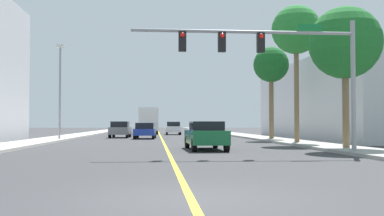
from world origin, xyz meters
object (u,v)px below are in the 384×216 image
object	(u,v)px
palm_far	(271,66)
car_gray	(120,129)
traffic_signal_mast	(277,54)
palm_near	(345,43)
car_blue	(145,130)
car_white	(173,128)
palm_mid	(296,31)
delivery_truck	(148,120)
street_lamp	(60,86)
car_green	(206,135)

from	to	relation	value
palm_far	car_gray	distance (m)	15.76
traffic_signal_mast	palm_near	world-z (taller)	palm_near
traffic_signal_mast	car_blue	world-z (taller)	traffic_signal_mast
car_gray	car_white	bearing A→B (deg)	65.54
car_gray	car_white	size ratio (longest dim) A/B	0.98
car_blue	palm_far	bearing A→B (deg)	-22.30
palm_near	palm_mid	size ratio (longest dim) A/B	0.79
traffic_signal_mast	palm_far	world-z (taller)	palm_far
traffic_signal_mast	delivery_truck	size ratio (longest dim) A/B	1.20
car_blue	delivery_truck	xyz separation A→B (m)	(0.06, 17.90, 1.01)
palm_far	delivery_truck	xyz separation A→B (m)	(-10.10, 22.62, -4.24)
palm_mid	car_white	xyz separation A→B (m)	(-6.96, 25.81, -6.62)
car_white	street_lamp	bearing A→B (deg)	-116.03
palm_near	palm_far	distance (m)	13.47
traffic_signal_mast	delivery_truck	distance (m)	39.75
palm_near	palm_mid	distance (m)	7.04
street_lamp	palm_near	xyz separation A→B (m)	(16.94, -13.83, 1.14)
palm_near	car_gray	size ratio (longest dim) A/B	1.74
palm_mid	delivery_truck	size ratio (longest dim) A/B	1.12
palm_far	car_blue	size ratio (longest dim) A/B	1.75
street_lamp	car_white	world-z (taller)	street_lamp
palm_near	car_blue	size ratio (longest dim) A/B	1.69
street_lamp	car_blue	distance (m)	8.61
traffic_signal_mast	palm_mid	size ratio (longest dim) A/B	1.08
palm_near	car_gray	world-z (taller)	palm_near
street_lamp	palm_mid	size ratio (longest dim) A/B	0.82
car_green	car_white	size ratio (longest dim) A/B	1.09
traffic_signal_mast	car_green	world-z (taller)	traffic_signal_mast
car_gray	delivery_truck	bearing A→B (deg)	82.32
palm_near	traffic_signal_mast	bearing A→B (deg)	-144.43
palm_mid	palm_near	bearing A→B (deg)	-87.16
traffic_signal_mast	delivery_truck	bearing A→B (deg)	98.63
palm_near	car_green	xyz separation A→B (m)	(-6.97, 1.01, -4.64)
palm_near	delivery_truck	world-z (taller)	palm_near
palm_mid	car_white	size ratio (longest dim) A/B	2.14
traffic_signal_mast	car_green	size ratio (longest dim) A/B	2.11
car_gray	car_blue	size ratio (longest dim) A/B	0.97
traffic_signal_mast	palm_mid	xyz separation A→B (m)	(4.05, 9.87, 3.11)
delivery_truck	car_gray	bearing A→B (deg)	-100.29
palm_far	car_green	distance (m)	15.08
car_gray	car_white	distance (m)	12.45
palm_far	car_gray	bearing A→B (deg)	147.77
street_lamp	car_green	distance (m)	16.61
palm_mid	car_gray	distance (m)	20.37
street_lamp	car_green	world-z (taller)	street_lamp
palm_far	car_white	world-z (taller)	palm_far
traffic_signal_mast	palm_near	xyz separation A→B (m)	(4.39, 3.14, 1.09)
street_lamp	palm_far	size ratio (longest dim) A/B	1.00
palm_mid	car_white	bearing A→B (deg)	105.08
traffic_signal_mast	car_white	bearing A→B (deg)	94.66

